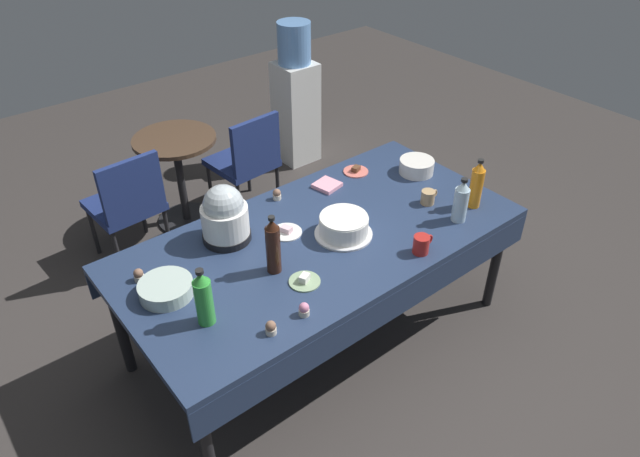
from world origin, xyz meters
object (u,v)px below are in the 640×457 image
Objects in this scene: cupcake_mint at (139,275)px; maroon_chair_left at (128,201)px; water_cooler at (296,98)px; soda_bottle_cola at (273,246)px; coffee_mug_tan at (428,197)px; cupcake_rose at (271,328)px; glass_salad_bowl at (166,289)px; slow_cooker at (225,216)px; dessert_plate_sage at (305,280)px; dessert_plate_coral at (356,171)px; potluck_table at (320,245)px; soda_bottle_orange_juice at (476,185)px; round_cafe_table at (178,165)px; soda_bottle_water at (461,201)px; cupcake_berry at (277,194)px; frosted_layer_cake at (344,226)px; soda_bottle_lime_soda at (204,298)px; cupcake_vanilla at (304,309)px; maroon_chair_right at (247,158)px; dessert_plate_white at (287,231)px; coffee_mug_red at (422,244)px; ceramic_snack_bowl at (417,166)px.

cupcake_mint is 0.08× the size of maroon_chair_left.
water_cooler is (1.78, 0.49, 0.10)m from maroon_chair_left.
soda_bottle_cola reaches higher than coffee_mug_tan.
glass_salad_bowl is at bearing 115.13° from cupcake_rose.
cupcake_mint is 1.00× the size of cupcake_rose.
slow_cooker is 2.08× the size of dessert_plate_sage.
potluck_table is at bearing -147.16° from dessert_plate_coral.
potluck_table is at bearing 159.77° from soda_bottle_orange_juice.
round_cafe_table is at bearing 57.18° from cupcake_mint.
slow_cooker is 4.82× the size of cupcake_mint.
glass_salad_bowl is 3.84× the size of cupcake_rose.
cupcake_berry is at bearing 129.49° from soda_bottle_water.
soda_bottle_lime_soda is at bearing -172.86° from frosted_layer_cake.
glass_salad_bowl is 1.75m from round_cafe_table.
cupcake_berry is at bearing 37.17° from soda_bottle_lime_soda.
cupcake_vanilla is at bearing -135.59° from potluck_table.
frosted_layer_cake is 0.52m from cupcake_berry.
soda_bottle_orange_juice is at bearing -3.77° from dessert_plate_sage.
soda_bottle_cola is at bearing -19.01° from glass_salad_bowl.
glass_salad_bowl is at bearing -156.15° from slow_cooker.
cupcake_rose is (-1.22, -0.82, 0.02)m from dessert_plate_coral.
maroon_chair_left is at bearing 87.76° from cupcake_rose.
slow_cooker reaches higher than cupcake_berry.
maroon_chair_right is (-0.20, 1.00, -0.27)m from dessert_plate_coral.
slow_cooker is 0.35m from dessert_plate_white.
cupcake_mint is (-0.79, 0.13, 0.02)m from dessert_plate_white.
cupcake_berry is at bearing 19.39° from slow_cooker.
frosted_layer_cake is 1.63m from maroon_chair_left.
slow_cooker is at bearing 2.65° from cupcake_mint.
potluck_table is 0.55m from coffee_mug_red.
slow_cooker is 1.03m from coffee_mug_red.
soda_bottle_water is at bearing 2.58° from cupcake_rose.
slow_cooker is at bearing 87.67° from cupcake_vanilla.
dessert_plate_sage is at bearing -7.23° from soda_bottle_lime_soda.
dessert_plate_sage is 0.52m from soda_bottle_lime_soda.
maroon_chair_left is (-1.25, 1.75, -0.38)m from soda_bottle_water.
maroon_chair_left is 0.69× the size of water_cooler.
cupcake_berry is at bearing -111.69° from maroon_chair_right.
dessert_plate_white is at bearing -160.79° from dessert_plate_coral.
frosted_layer_cake is at bearing -81.79° from cupcake_berry.
round_cafe_table is at bearing 118.29° from dessert_plate_coral.
ceramic_snack_bowl is 1.37m from maroon_chair_right.
soda_bottle_water is 0.24m from coffee_mug_tan.
maroon_chair_right is (-0.30, 1.75, -0.38)m from soda_bottle_water.
coffee_mug_red reaches higher than cupcake_vanilla.
ceramic_snack_bowl is 1.83× the size of coffee_mug_tan.
soda_bottle_water is at bearing -50.51° from cupcake_berry.
maroon_chair_left is (-1.15, 1.00, -0.27)m from dessert_plate_coral.
water_cooler is at bearing 50.00° from cupcake_berry.
soda_bottle_orange_juice reaches higher than dessert_plate_coral.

